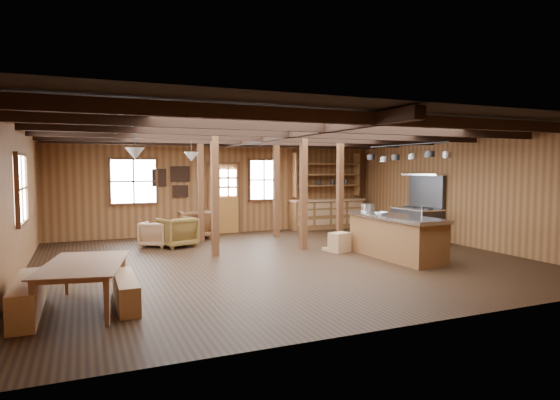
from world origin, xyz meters
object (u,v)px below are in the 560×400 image
at_px(armchair_b, 195,224).
at_px(armchair_c, 156,234).
at_px(kitchen_island, 396,236).
at_px(armchair_a, 177,232).
at_px(commercial_range, 418,217).
at_px(dining_table, 87,286).

bearing_deg(armchair_b, armchair_c, 38.97).
distance_m(kitchen_island, armchair_a, 5.32).
height_order(kitchen_island, commercial_range, commercial_range).
bearing_deg(commercial_range, armchair_b, 155.55).
xyz_separation_m(armchair_a, armchair_c, (-0.49, 0.28, -0.06)).
bearing_deg(armchair_b, commercial_range, 155.78).
height_order(commercial_range, armchair_a, commercial_range).
relative_size(kitchen_island, commercial_range, 1.39).
relative_size(commercial_range, armchair_b, 2.10).
distance_m(commercial_range, dining_table, 9.19).
relative_size(kitchen_island, armchair_c, 3.65).
xyz_separation_m(dining_table, armchair_b, (2.88, 5.95, 0.07)).
xyz_separation_m(armchair_a, armchair_b, (0.74, 1.27, 0.02)).
distance_m(dining_table, armchair_a, 5.14).
xyz_separation_m(commercial_range, armchair_c, (-6.91, 1.58, -0.29)).
bearing_deg(armchair_a, dining_table, 48.65).
distance_m(dining_table, armchair_b, 6.61).
bearing_deg(dining_table, armchair_c, -7.08).
bearing_deg(armchair_c, commercial_range, -164.43).
bearing_deg(dining_table, armchair_a, -13.30).
bearing_deg(armchair_b, armchair_a, 59.88).
xyz_separation_m(kitchen_island, dining_table, (-6.28, -1.35, -0.15)).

